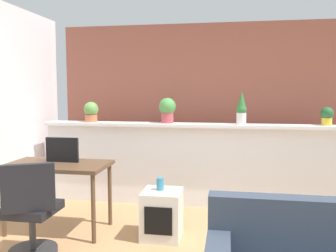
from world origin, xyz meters
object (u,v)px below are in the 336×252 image
at_px(potted_plant_1, 167,109).
at_px(potted_plant_3, 327,116).
at_px(potted_plant_0, 91,111).
at_px(potted_plant_2, 242,109).
at_px(vase_on_shelf, 160,184).
at_px(office_chair, 31,218).
at_px(desk, 58,171).
at_px(tv_monitor, 62,150).
at_px(side_cube_shelf, 162,214).

xyz_separation_m(potted_plant_1, potted_plant_3, (2.00, 0.01, -0.06)).
height_order(potted_plant_1, potted_plant_3, potted_plant_1).
bearing_deg(potted_plant_0, potted_plant_1, 1.16).
xyz_separation_m(potted_plant_2, vase_on_shelf, (-0.85, -1.04, -0.74)).
relative_size(potted_plant_1, office_chair, 0.37).
relative_size(desk, vase_on_shelf, 8.45).
distance_m(potted_plant_0, potted_plant_3, 3.06).
distance_m(potted_plant_3, desk, 3.27).
relative_size(office_chair, vase_on_shelf, 6.99).
relative_size(potted_plant_1, tv_monitor, 0.91).
height_order(office_chair, vase_on_shelf, office_chair).
relative_size(potted_plant_1, desk, 0.30).
height_order(potted_plant_0, side_cube_shelf, potted_plant_0).
height_order(side_cube_shelf, vase_on_shelf, vase_on_shelf).
height_order(potted_plant_1, vase_on_shelf, potted_plant_1).
relative_size(potted_plant_1, side_cube_shelf, 0.67).
bearing_deg(potted_plant_2, vase_on_shelf, -129.48).
relative_size(potted_plant_2, tv_monitor, 1.15).
bearing_deg(office_chair, tv_monitor, 94.05).
xyz_separation_m(potted_plant_3, tv_monitor, (-3.00, -1.03, -0.34)).
xyz_separation_m(potted_plant_0, potted_plant_3, (3.06, 0.03, -0.02)).
bearing_deg(potted_plant_2, side_cube_shelf, -127.86).
height_order(tv_monitor, office_chair, tv_monitor).
bearing_deg(vase_on_shelf, desk, -178.41).
relative_size(potted_plant_1, vase_on_shelf, 2.57).
relative_size(potted_plant_0, potted_plant_3, 1.21).
bearing_deg(potted_plant_3, vase_on_shelf, -150.25).
height_order(potted_plant_2, tv_monitor, potted_plant_2).
bearing_deg(vase_on_shelf, potted_plant_0, 138.05).
bearing_deg(desk, potted_plant_3, 20.23).
bearing_deg(side_cube_shelf, potted_plant_2, 52.14).
bearing_deg(potted_plant_1, office_chair, -118.19).
xyz_separation_m(potted_plant_0, vase_on_shelf, (1.17, -1.05, -0.68)).
height_order(potted_plant_0, potted_plant_2, potted_plant_2).
bearing_deg(potted_plant_3, potted_plant_2, -177.50).
distance_m(potted_plant_1, side_cube_shelf, 1.52).
bearing_deg(side_cube_shelf, vase_on_shelf, 126.64).
height_order(potted_plant_2, office_chair, potted_plant_2).
distance_m(potted_plant_3, vase_on_shelf, 2.28).
bearing_deg(potted_plant_3, desk, -159.77).
bearing_deg(side_cube_shelf, potted_plant_3, 30.78).
height_order(potted_plant_0, vase_on_shelf, potted_plant_0).
relative_size(potted_plant_0, desk, 0.25).
height_order(desk, tv_monitor, tv_monitor).
height_order(potted_plant_2, side_cube_shelf, potted_plant_2).
distance_m(potted_plant_0, vase_on_shelf, 1.71).
bearing_deg(potted_plant_3, tv_monitor, -161.01).
bearing_deg(tv_monitor, side_cube_shelf, -4.05).
xyz_separation_m(potted_plant_0, side_cube_shelf, (1.19, -1.08, -1.00)).
bearing_deg(tv_monitor, vase_on_shelf, -2.51).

